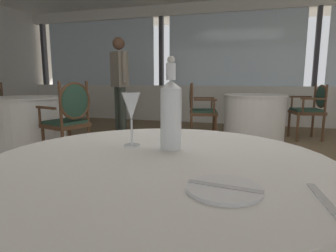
{
  "coord_description": "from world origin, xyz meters",
  "views": [
    {
      "loc": [
        0.48,
        -2.52,
        1.01
      ],
      "look_at": [
        0.2,
        -1.57,
        0.85
      ],
      "focal_mm": 30.24,
      "sensor_mm": 36.0,
      "label": 1
    }
  ],
  "objects_px": {
    "side_plate": "(224,189)",
    "dining_chair_1_0": "(70,115)",
    "dining_chair_0_1": "(198,106)",
    "dining_chair_0_0": "(312,107)",
    "diner_person_0": "(119,79)",
    "water_bottle": "(171,113)",
    "wine_glass": "(131,108)"
  },
  "relations": [
    {
      "from": "side_plate",
      "to": "dining_chair_1_0",
      "type": "relative_size",
      "value": 0.18
    },
    {
      "from": "dining_chair_0_1",
      "to": "dining_chair_1_0",
      "type": "distance_m",
      "value": 2.17
    },
    {
      "from": "dining_chair_0_0",
      "to": "diner_person_0",
      "type": "distance_m",
      "value": 3.38
    },
    {
      "from": "side_plate",
      "to": "diner_person_0",
      "type": "height_order",
      "value": "diner_person_0"
    },
    {
      "from": "water_bottle",
      "to": "wine_glass",
      "type": "relative_size",
      "value": 1.63
    },
    {
      "from": "water_bottle",
      "to": "diner_person_0",
      "type": "bearing_deg",
      "value": 118.94
    },
    {
      "from": "water_bottle",
      "to": "dining_chair_0_0",
      "type": "xyz_separation_m",
      "value": [
        1.22,
        4.17,
        -0.33
      ]
    },
    {
      "from": "dining_chair_0_0",
      "to": "dining_chair_1_0",
      "type": "relative_size",
      "value": 0.94
    },
    {
      "from": "wine_glass",
      "to": "diner_person_0",
      "type": "height_order",
      "value": "diner_person_0"
    },
    {
      "from": "dining_chair_1_0",
      "to": "wine_glass",
      "type": "bearing_deg",
      "value": 147.91
    },
    {
      "from": "dining_chair_1_0",
      "to": "water_bottle",
      "type": "bearing_deg",
      "value": 150.34
    },
    {
      "from": "side_plate",
      "to": "dining_chair_0_1",
      "type": "distance_m",
      "value": 4.21
    },
    {
      "from": "side_plate",
      "to": "diner_person_0",
      "type": "distance_m",
      "value": 4.8
    },
    {
      "from": "dining_chair_0_1",
      "to": "diner_person_0",
      "type": "height_order",
      "value": "diner_person_0"
    },
    {
      "from": "wine_glass",
      "to": "dining_chair_1_0",
      "type": "xyz_separation_m",
      "value": [
        -1.77,
        2.03,
        -0.34
      ]
    },
    {
      "from": "dining_chair_0_0",
      "to": "dining_chair_1_0",
      "type": "bearing_deg",
      "value": 21.54
    },
    {
      "from": "side_plate",
      "to": "dining_chair_0_1",
      "type": "bearing_deg",
      "value": 101.66
    },
    {
      "from": "water_bottle",
      "to": "dining_chair_1_0",
      "type": "xyz_separation_m",
      "value": [
        -1.93,
        2.03,
        -0.33
      ]
    },
    {
      "from": "side_plate",
      "to": "dining_chair_0_0",
      "type": "relative_size",
      "value": 0.2
    },
    {
      "from": "water_bottle",
      "to": "wine_glass",
      "type": "xyz_separation_m",
      "value": [
        -0.16,
        0.01,
        0.01
      ]
    },
    {
      "from": "dining_chair_1_0",
      "to": "dining_chair_0_1",
      "type": "bearing_deg",
      "value": -110.49
    },
    {
      "from": "diner_person_0",
      "to": "dining_chair_0_1",
      "type": "bearing_deg",
      "value": -55.14
    },
    {
      "from": "dining_chair_0_0",
      "to": "dining_chair_0_1",
      "type": "relative_size",
      "value": 0.98
    },
    {
      "from": "side_plate",
      "to": "dining_chair_1_0",
      "type": "distance_m",
      "value": 3.23
    },
    {
      "from": "dining_chair_0_0",
      "to": "water_bottle",
      "type": "bearing_deg",
      "value": 61.07
    },
    {
      "from": "dining_chair_0_1",
      "to": "dining_chair_1_0",
      "type": "bearing_deg",
      "value": -139.93
    },
    {
      "from": "water_bottle",
      "to": "side_plate",
      "type": "bearing_deg",
      "value": -56.3
    },
    {
      "from": "dining_chair_0_0",
      "to": "side_plate",
      "type": "bearing_deg",
      "value": 65.1
    },
    {
      "from": "dining_chair_1_0",
      "to": "diner_person_0",
      "type": "bearing_deg",
      "value": -67.27
    },
    {
      "from": "diner_person_0",
      "to": "dining_chair_0_0",
      "type": "bearing_deg",
      "value": -46.74
    },
    {
      "from": "dining_chair_0_0",
      "to": "dining_chair_0_1",
      "type": "distance_m",
      "value": 1.88
    },
    {
      "from": "side_plate",
      "to": "wine_glass",
      "type": "relative_size",
      "value": 0.86
    }
  ]
}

